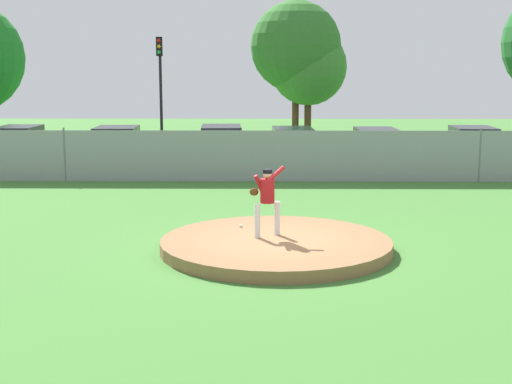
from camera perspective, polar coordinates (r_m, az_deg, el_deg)
The scene contains 16 objects.
ground_plane at distance 21.22m, azimuth 1.40°, elevation -0.78°, with size 80.00×80.00×0.00m, color #427A33.
asphalt_strip at distance 29.61m, azimuth 1.20°, elevation 2.23°, with size 44.00×7.00×0.01m, color #2B2B2D.
pitchers_mound at distance 15.32m, azimuth 1.67°, elevation -4.40°, with size 5.13×5.13×0.26m, color olive.
pitcher_youth at distance 15.36m, azimuth 0.91°, elevation -0.26°, with size 0.81×0.42×1.60m.
baseball at distance 16.47m, azimuth -1.26°, elevation -2.79°, with size 0.07×0.07×0.07m, color white.
chainlink_fence at distance 25.03m, azimuth 1.29°, elevation 2.99°, with size 37.84×0.07×1.97m.
parked_car_charcoal at distance 29.58m, azimuth 9.92°, elevation 3.58°, with size 1.87×4.55×1.62m.
parked_car_white at distance 29.78m, azimuth -2.89°, elevation 3.83°, with size 2.14×4.87×1.69m.
parked_car_slate at distance 31.70m, azimuth -19.06°, elevation 3.63°, with size 1.92×4.49×1.65m.
parked_car_silver at distance 30.61m, azimuth 17.51°, elevation 3.53°, with size 2.08×4.43×1.68m.
parked_car_navy at distance 30.02m, azimuth -11.45°, elevation 3.65°, with size 2.10×4.31×1.67m.
parked_car_red at distance 30.04m, azimuth 3.06°, elevation 3.79°, with size 2.02×4.75×1.58m.
traffic_cone_orange at distance 29.15m, azimuth -8.32°, elevation 2.52°, with size 0.40×0.40×0.55m.
traffic_light_near at distance 33.79m, azimuth -7.95°, elevation 9.51°, with size 0.28×0.46×5.63m.
tree_slender_far at distance 39.66m, azimuth 3.34°, elevation 11.93°, with size 5.12×5.12×7.98m.
tree_bushy_near at distance 39.64m, azimuth 4.36°, elevation 10.30°, with size 4.37×4.37×6.48m.
Camera 1 is at (-0.27, -14.86, 3.87)m, focal length 48.24 mm.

